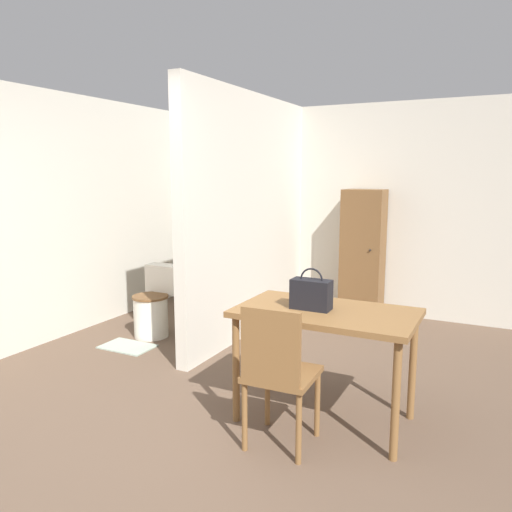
{
  "coord_description": "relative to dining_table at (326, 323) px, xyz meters",
  "views": [
    {
      "loc": [
        1.89,
        -1.99,
        1.69
      ],
      "look_at": [
        -0.0,
        1.77,
        0.99
      ],
      "focal_mm": 35.0,
      "sensor_mm": 36.0,
      "label": 1
    }
  ],
  "objects": [
    {
      "name": "ground_plane",
      "position": [
        -0.86,
        -1.11,
        -0.69
      ],
      "size": [
        16.0,
        16.0,
        0.0
      ],
      "primitive_type": "plane",
      "color": "brown"
    },
    {
      "name": "wall_back",
      "position": [
        -0.86,
        2.91,
        0.56
      ],
      "size": [
        5.34,
        0.12,
        2.5
      ],
      "color": "beige",
      "rests_on": "ground_plane"
    },
    {
      "name": "wall_left",
      "position": [
        -3.09,
        0.87,
        0.56
      ],
      "size": [
        0.12,
        4.96,
        2.5
      ],
      "color": "beige",
      "rests_on": "ground_plane"
    },
    {
      "name": "partition_wall",
      "position": [
        -1.38,
        1.56,
        0.56
      ],
      "size": [
        0.12,
        2.58,
        2.5
      ],
      "color": "beige",
      "rests_on": "ground_plane"
    },
    {
      "name": "dining_table",
      "position": [
        0.0,
        0.0,
        0.0
      ],
      "size": [
        1.19,
        0.69,
        0.79
      ],
      "color": "brown",
      "rests_on": "ground_plane"
    },
    {
      "name": "wooden_chair",
      "position": [
        -0.14,
        -0.48,
        -0.19
      ],
      "size": [
        0.42,
        0.42,
        0.92
      ],
      "rotation": [
        0.0,
        0.0,
        0.03
      ],
      "color": "brown",
      "rests_on": "ground_plane"
    },
    {
      "name": "toilet",
      "position": [
        -2.21,
        0.96,
        -0.38
      ],
      "size": [
        0.38,
        0.52,
        0.72
      ],
      "color": "silver",
      "rests_on": "ground_plane"
    },
    {
      "name": "handbag",
      "position": [
        -0.1,
        -0.02,
        0.2
      ],
      "size": [
        0.27,
        0.13,
        0.28
      ],
      "color": "black",
      "rests_on": "dining_table"
    },
    {
      "name": "wooden_cabinet",
      "position": [
        -0.45,
        2.66,
        0.06
      ],
      "size": [
        0.47,
        0.37,
        1.51
      ],
      "color": "brown",
      "rests_on": "ground_plane"
    },
    {
      "name": "bath_mat",
      "position": [
        -2.21,
        0.52,
        -0.69
      ],
      "size": [
        0.51,
        0.33,
        0.01
      ],
      "color": "#99A899",
      "rests_on": "ground_plane"
    }
  ]
}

